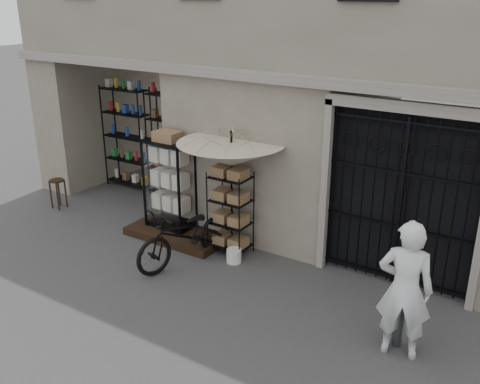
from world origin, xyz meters
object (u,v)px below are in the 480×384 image
Objects in this scene: steel_bollard at (399,322)px; wooden_stool at (58,193)px; wire_rack at (230,214)px; market_umbrella at (231,148)px; shopkeeper at (397,352)px; white_bucket at (234,256)px; bicycle at (187,262)px; display_cabinet at (170,189)px.

wooden_stool is at bearing 173.90° from steel_bollard.
wooden_stool is at bearing -174.52° from wire_rack.
market_umbrella is 1.42× the size of shopkeeper.
market_umbrella is 1.93m from white_bucket.
steel_bollard reaches higher than shopkeeper.
bicycle is (-0.40, -0.87, -1.99)m from market_umbrella.
steel_bollard reaches higher than white_bucket.
display_cabinet is 5.29m from shopkeeper.
display_cabinet reaches higher than wooden_stool.
bicycle is 4.02m from shopkeeper.
white_bucket is (0.31, -0.41, -1.86)m from market_umbrella.
wooden_stool is at bearing 179.52° from white_bucket.
steel_bollard is (3.93, -0.35, 0.37)m from bicycle.
wire_rack reaches higher than steel_bollard.
display_cabinet is 1.79m from market_umbrella.
steel_bollard is 0.40m from shopkeeper.
wooden_stool is 0.91× the size of steel_bollard.
wire_rack is (1.49, -0.09, -0.17)m from display_cabinet.
wire_rack is 2.15× the size of steel_bollard.
bicycle is at bearing -118.19° from wire_rack.
market_umbrella is 4.07m from steel_bollard.
bicycle reaches higher than steel_bollard.
steel_bollard is (3.21, -0.81, 0.24)m from white_bucket.
market_umbrella is (1.44, 0.02, 1.05)m from display_cabinet.
wire_rack is at bearing -24.96° from display_cabinet.
white_bucket is at bearing -34.11° from display_cabinet.
market_umbrella is at bearing -31.64° from shopkeeper.
wire_rack is at bearing 162.29° from steel_bollard.
display_cabinet is 1.50m from wire_rack.
white_bucket is 3.32m from steel_bollard.
wire_rack is 1.17m from bicycle.
wooden_stool is at bearing -175.19° from market_umbrella.
market_umbrella is 4.33m from shopkeeper.
steel_bollard is at bearing 8.86° from bicycle.
white_bucket is at bearing -52.50° from market_umbrella.
bicycle is (1.04, -0.85, -0.94)m from display_cabinet.
bicycle is at bearing -147.34° from white_bucket.
display_cabinet reaches higher than steel_bollard.
wooden_stool is (-4.41, -0.37, -1.64)m from market_umbrella.
white_bucket is 0.40× the size of wooden_stool.
market_umbrella is 10.37× the size of white_bucket.
wire_rack is at bearing -67.14° from market_umbrella.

